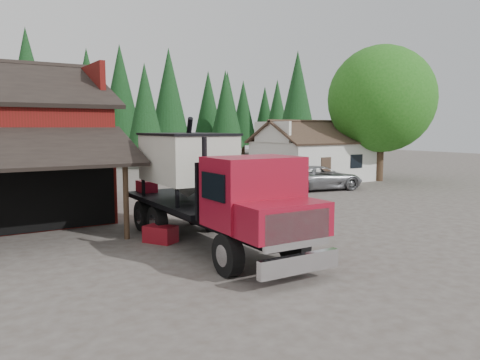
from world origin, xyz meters
TOP-DOWN VIEW (x-y plane):
  - ground at (0.00, 0.00)m, footprint 120.00×120.00m
  - farmhouse at (13.00, 13.00)m, footprint 8.60×6.42m
  - deciduous_tree at (17.01, 9.97)m, footprint 8.00×8.00m
  - conifer_backdrop at (0.00, 42.00)m, footprint 76.00×16.00m
  - near_pine_b at (6.00, 30.00)m, footprint 3.96×3.96m
  - near_pine_c at (22.00, 26.00)m, footprint 4.84×4.84m
  - near_pine_d at (-4.00, 34.00)m, footprint 5.28×5.28m
  - feed_truck at (-3.49, -0.33)m, footprint 2.93×9.97m
  - silver_car at (9.71, 8.58)m, footprint 6.06×3.64m
  - equip_box at (-4.76, 0.96)m, footprint 1.16×1.30m

SIDE VIEW (x-z plane):
  - ground at x=0.00m, z-range 0.00..0.00m
  - conifer_backdrop at x=0.00m, z-range -8.00..8.00m
  - equip_box at x=-4.76m, z-range 0.00..0.60m
  - silver_car at x=9.71m, z-range 0.00..1.57m
  - farmhouse at x=13.00m, z-range -0.66..3.99m
  - feed_truck at x=-3.49m, z-range -0.15..4.33m
  - near_pine_b at x=6.00m, z-range 0.69..11.09m
  - deciduous_tree at x=17.01m, z-range 0.81..11.01m
  - near_pine_c at x=22.00m, z-range 0.69..13.09m
  - near_pine_d at x=-4.00m, z-range 0.69..14.09m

